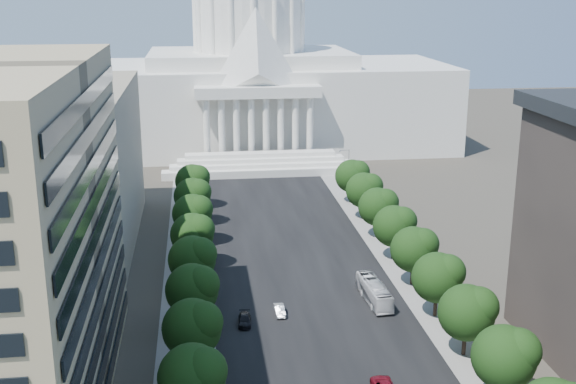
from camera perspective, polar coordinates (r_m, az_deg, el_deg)
name	(u,v)px	position (r m, az deg, el deg)	size (l,w,h in m)	color
road_asphalt	(290,251)	(135.21, 0.18, -4.70)	(30.00, 260.00, 0.01)	black
sidewalk_left	(188,256)	(134.24, -7.92, -5.01)	(8.00, 260.00, 0.02)	gray
sidewalk_right	(389,247)	(138.81, 8.00, -4.30)	(8.00, 260.00, 0.02)	gray
capitol	(250,81)	(222.72, -3.01, 8.77)	(120.00, 56.00, 73.00)	white
office_block_left_far	(28,168)	(142.90, -19.83, 1.77)	(38.00, 52.00, 30.00)	gray
tree_l_c	(195,376)	(82.32, -7.38, -14.20)	(7.79, 7.60, 9.97)	#33261C
tree_l_d	(194,327)	(92.91, -7.40, -10.51)	(7.79, 7.60, 9.97)	#33261C
tree_l_e	(194,289)	(103.81, -7.42, -7.57)	(7.79, 7.60, 9.97)	#33261C
tree_l_f	(194,258)	(114.92, -7.43, -5.20)	(7.79, 7.60, 9.97)	#33261C
tree_l_g	(194,233)	(126.20, -7.44, -3.25)	(7.79, 7.60, 9.97)	#33261C
tree_l_h	(194,213)	(137.60, -7.45, -1.62)	(7.79, 7.60, 9.97)	#33261C
tree_l_i	(194,195)	(149.10, -7.46, -0.25)	(7.79, 7.60, 9.97)	#33261C
tree_l_j	(194,180)	(160.67, -7.46, 0.94)	(7.79, 7.60, 9.97)	#33261C
tree_r_c	(507,355)	(89.34, 16.95, -12.25)	(7.79, 7.60, 9.97)	#33261C
tree_r_d	(470,311)	(99.19, 14.15, -9.10)	(7.79, 7.60, 9.97)	#33261C
tree_r_e	(440,276)	(109.46, 11.90, -6.52)	(7.79, 7.60, 9.97)	#33261C
tree_r_f	(416,248)	(120.05, 10.06, -4.38)	(7.79, 7.60, 9.97)	#33261C
tree_r_g	(396,225)	(130.89, 8.53, -2.59)	(7.79, 7.60, 9.97)	#33261C
tree_r_h	(379,206)	(141.92, 7.24, -1.07)	(7.79, 7.60, 9.97)	#33261C
tree_r_i	(365,189)	(153.09, 6.14, 0.23)	(7.79, 7.60, 9.97)	#33261C
tree_r_j	(353,175)	(164.37, 5.18, 1.35)	(7.79, 7.60, 9.97)	#33261C
streetlight_b	(523,363)	(89.62, 18.07, -12.72)	(2.61, 0.44, 9.00)	gray
streetlight_c	(449,279)	(110.37, 12.62, -6.73)	(2.61, 0.44, 9.00)	gray
streetlight_d	(402,226)	(132.60, 9.03, -2.66)	(2.61, 0.44, 9.00)	gray
streetlight_e	(370,189)	(155.67, 6.51, 0.24)	(2.61, 0.44, 9.00)	gray
streetlight_f	(346,162)	(179.26, 4.64, 2.38)	(2.61, 0.44, 9.00)	gray
car_silver	(280,310)	(110.00, -0.67, -9.33)	(1.43, 4.11, 1.35)	#B8BBC0
car_dark_b	(245,320)	(107.22, -3.45, -10.07)	(1.86, 4.57, 1.33)	black
city_bus	(374,292)	(114.64, 6.82, -7.84)	(2.73, 11.67, 3.25)	silver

